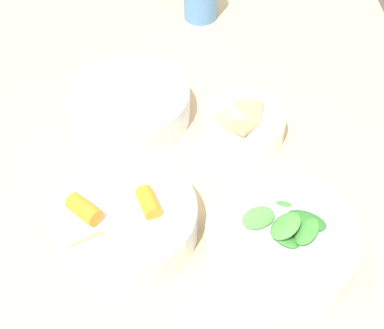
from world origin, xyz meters
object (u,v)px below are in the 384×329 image
bowl_carrots (123,218)px  bowl_greens (280,240)px  bowl_beans_hotdog (128,104)px  bowl_cookies (243,123)px

bowl_carrots → bowl_greens: 0.21m
bowl_beans_hotdog → bowl_cookies: size_ratio=1.56×
bowl_cookies → bowl_greens: bearing=-172.3°
bowl_greens → bowl_cookies: bowl_greens is taller
bowl_carrots → bowl_cookies: size_ratio=1.53×
bowl_carrots → bowl_beans_hotdog: (0.23, 0.01, -0.00)m
bowl_carrots → bowl_beans_hotdog: 0.23m
bowl_greens → bowl_carrots: bearing=79.6°
bowl_greens → bowl_cookies: bearing=7.7°
bowl_greens → bowl_cookies: size_ratio=1.55×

